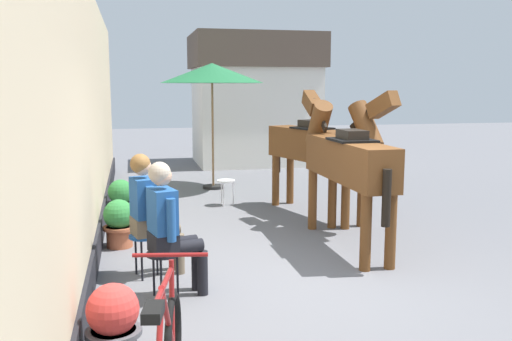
{
  "coord_description": "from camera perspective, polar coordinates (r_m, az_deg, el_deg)",
  "views": [
    {
      "loc": [
        -1.94,
        -5.61,
        2.11
      ],
      "look_at": [
        -0.4,
        1.2,
        1.05
      ],
      "focal_mm": 38.87,
      "sensor_mm": 36.0,
      "label": 1
    }
  ],
  "objects": [
    {
      "name": "ground_plane",
      "position": [
        9.07,
        -0.04,
        -4.81
      ],
      "size": [
        40.0,
        40.0,
        0.0
      ],
      "primitive_type": "plane",
      "color": "slate"
    },
    {
      "name": "pub_facade_wall",
      "position": [
        7.16,
        -17.62,
        3.64
      ],
      "size": [
        0.34,
        14.0,
        3.4
      ],
      "color": "#CCB793",
      "rests_on": "ground_plane"
    },
    {
      "name": "distant_cottage",
      "position": [
        15.31,
        -0.13,
        7.48
      ],
      "size": [
        3.4,
        2.6,
        3.5
      ],
      "color": "silver",
      "rests_on": "ground_plane"
    },
    {
      "name": "seated_visitor_near",
      "position": [
        5.58,
        -8.94,
        -5.32
      ],
      "size": [
        0.61,
        0.48,
        1.39
      ],
      "color": "black",
      "rests_on": "ground_plane"
    },
    {
      "name": "seated_visitor_far",
      "position": [
        6.25,
        -10.94,
        -3.84
      ],
      "size": [
        0.61,
        0.48,
        1.39
      ],
      "color": "#194C99",
      "rests_on": "ground_plane"
    },
    {
      "name": "saddled_horse_near",
      "position": [
        7.43,
        9.11,
        1.17
      ],
      "size": [
        0.5,
        3.0,
        2.06
      ],
      "color": "brown",
      "rests_on": "ground_plane"
    },
    {
      "name": "saddled_horse_far",
      "position": [
        8.99,
        6.64,
        2.51
      ],
      "size": [
        1.18,
        2.9,
        2.06
      ],
      "color": "brown",
      "rests_on": "ground_plane"
    },
    {
      "name": "flower_planter_nearest",
      "position": [
        4.5,
        -14.48,
        -14.94
      ],
      "size": [
        0.43,
        0.43,
        0.64
      ],
      "color": "#4C4C51",
      "rests_on": "ground_plane"
    },
    {
      "name": "flower_planter_inner_far",
      "position": [
        7.57,
        -13.92,
        -5.19
      ],
      "size": [
        0.43,
        0.43,
        0.64
      ],
      "color": "#A85638",
      "rests_on": "ground_plane"
    },
    {
      "name": "flower_planter_farthest",
      "position": [
        9.15,
        -13.74,
        -2.81
      ],
      "size": [
        0.43,
        0.43,
        0.64
      ],
      "color": "#4C4C51",
      "rests_on": "ground_plane"
    },
    {
      "name": "cafe_parasol",
      "position": [
        11.44,
        -4.55,
        9.88
      ],
      "size": [
        2.1,
        2.1,
        2.58
      ],
      "color": "black",
      "rests_on": "ground_plane"
    },
    {
      "name": "spare_stool_white",
      "position": [
        9.9,
        -3.11,
        -1.32
      ],
      "size": [
        0.32,
        0.32,
        0.46
      ],
      "color": "white",
      "rests_on": "ground_plane"
    }
  ]
}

